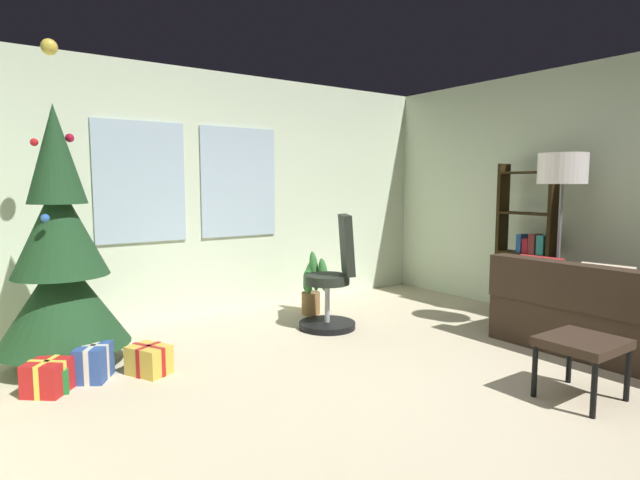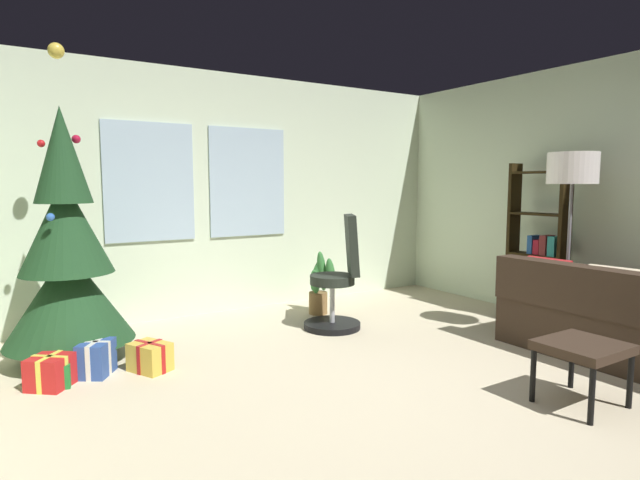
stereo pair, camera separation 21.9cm
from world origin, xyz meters
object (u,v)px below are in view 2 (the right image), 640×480
potted_plant (320,287)px  gift_box_gold (150,357)px  holiday_tree (67,259)px  gift_box_red (50,372)px  office_chair (339,284)px  bookshelf (538,250)px  footstool (582,351)px  floor_lamp (572,178)px  gift_box_green (54,373)px  gift_box_blue (96,358)px

potted_plant → gift_box_gold: bearing=-158.6°
holiday_tree → potted_plant: size_ratio=3.61×
gift_box_red → office_chair: (2.56, 0.16, 0.33)m
bookshelf → gift_box_red: bearing=171.6°
bookshelf → potted_plant: size_ratio=2.38×
footstool → bookshelf: size_ratio=0.30×
office_chair → bookshelf: 2.15m
potted_plant → footstool: bearing=-87.1°
holiday_tree → floor_lamp: 4.36m
gift_box_green → gift_box_gold: size_ratio=0.90×
holiday_tree → footstool: bearing=-45.2°
holiday_tree → gift_box_gold: holiday_tree is taller
holiday_tree → gift_box_red: bearing=-110.4°
gift_box_gold → floor_lamp: floor_lamp is taller
office_chair → bookshelf: bearing=-22.8°
footstool → floor_lamp: (1.26, 0.91, 1.12)m
bookshelf → potted_plant: bearing=141.4°
gift_box_green → gift_box_red: bearing=-119.7°
footstool → floor_lamp: bearing=35.9°
gift_box_blue → floor_lamp: bearing=-19.2°
footstool → potted_plant: bearing=92.9°
office_chair → bookshelf: (1.96, -0.82, 0.29)m
office_chair → floor_lamp: bearing=-41.6°
gift_box_red → office_chair: 2.58m
gift_box_gold → potted_plant: 2.21m
gift_box_blue → floor_lamp: size_ratio=0.20×
gift_box_green → office_chair: bearing=2.4°
gift_box_green → gift_box_blue: (0.28, 0.04, 0.04)m
gift_box_red → gift_box_gold: bearing=-3.0°
footstool → holiday_tree: bearing=134.8°
gift_box_blue → potted_plant: size_ratio=0.49×
gift_box_red → floor_lamp: floor_lamp is taller
gift_box_green → floor_lamp: (4.10, -1.29, 1.40)m
gift_box_green → office_chair: (2.53, 0.11, 0.36)m
gift_box_red → floor_lamp: bearing=-16.7°
office_chair → gift_box_gold: bearing=-174.1°
gift_box_red → holiday_tree: bearing=69.6°
footstool → office_chair: bearing=97.8°
holiday_tree → gift_box_green: bearing=-109.3°
gift_box_red → potted_plant: (2.72, 0.77, 0.19)m
floor_lamp → holiday_tree: bearing=155.7°
gift_box_red → potted_plant: bearing=15.7°
gift_box_blue → potted_plant: (2.41, 0.68, 0.17)m
holiday_tree → office_chair: size_ratio=2.21×
gift_box_green → gift_box_gold: gift_box_gold is taller
gift_box_green → holiday_tree: bearing=70.7°
footstool → gift_box_green: (-2.84, 2.20, -0.27)m
footstool → holiday_tree: (-2.67, 2.69, 0.47)m
gift_box_blue → office_chair: 2.27m
gift_box_green → gift_box_blue: 0.29m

